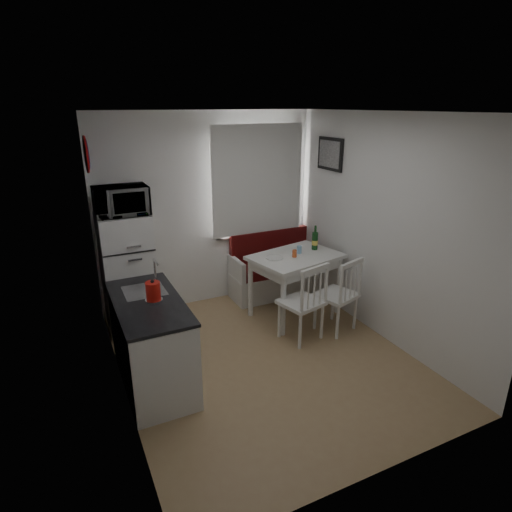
{
  "coord_description": "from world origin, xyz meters",
  "views": [
    {
      "loc": [
        -1.87,
        -3.62,
        2.67
      ],
      "look_at": [
        0.11,
        0.5,
        1.04
      ],
      "focal_mm": 30.0,
      "sensor_mm": 36.0,
      "label": 1
    }
  ],
  "objects_px": {
    "kitchen_counter": "(151,341)",
    "kettle": "(153,291)",
    "wine_bottle": "(315,238)",
    "dining_table": "(296,262)",
    "bench": "(275,274)",
    "chair_left": "(306,295)",
    "fridge": "(128,273)",
    "chair_right": "(342,288)",
    "microwave": "(121,201)"
  },
  "relations": [
    {
      "from": "kitchen_counter",
      "to": "kettle",
      "type": "xyz_separation_m",
      "value": [
        0.05,
        -0.06,
        0.55
      ]
    },
    {
      "from": "kettle",
      "to": "wine_bottle",
      "type": "xyz_separation_m",
      "value": [
        2.33,
        0.82,
        -0.01
      ]
    },
    {
      "from": "dining_table",
      "to": "bench",
      "type": "bearing_deg",
      "value": 71.99
    },
    {
      "from": "kitchen_counter",
      "to": "bench",
      "type": "xyz_separation_m",
      "value": [
        2.1,
        1.35,
        -0.14
      ]
    },
    {
      "from": "dining_table",
      "to": "chair_left",
      "type": "bearing_deg",
      "value": -122.83
    },
    {
      "from": "wine_bottle",
      "to": "fridge",
      "type": "bearing_deg",
      "value": 168.45
    },
    {
      "from": "bench",
      "to": "fridge",
      "type": "xyz_separation_m",
      "value": [
        -2.08,
        -0.11,
        0.42
      ]
    },
    {
      "from": "bench",
      "to": "kettle",
      "type": "relative_size",
      "value": 6.0
    },
    {
      "from": "chair_left",
      "to": "fridge",
      "type": "xyz_separation_m",
      "value": [
        -1.76,
        1.25,
        0.13
      ]
    },
    {
      "from": "bench",
      "to": "chair_right",
      "type": "distance_m",
      "value": 1.4
    },
    {
      "from": "bench",
      "to": "chair_left",
      "type": "height_order",
      "value": "chair_left"
    },
    {
      "from": "chair_left",
      "to": "kettle",
      "type": "xyz_separation_m",
      "value": [
        -1.73,
        -0.05,
        0.41
      ]
    },
    {
      "from": "kettle",
      "to": "kitchen_counter",
      "type": "bearing_deg",
      "value": 130.82
    },
    {
      "from": "bench",
      "to": "fridge",
      "type": "relative_size",
      "value": 0.9
    },
    {
      "from": "kitchen_counter",
      "to": "dining_table",
      "type": "distance_m",
      "value": 2.16
    },
    {
      "from": "kitchen_counter",
      "to": "fridge",
      "type": "relative_size",
      "value": 0.9
    },
    {
      "from": "kitchen_counter",
      "to": "microwave",
      "type": "bearing_deg",
      "value": 89.06
    },
    {
      "from": "kitchen_counter",
      "to": "fridge",
      "type": "distance_m",
      "value": 1.27
    },
    {
      "from": "microwave",
      "to": "wine_bottle",
      "type": "height_order",
      "value": "microwave"
    },
    {
      "from": "kettle",
      "to": "wine_bottle",
      "type": "relative_size",
      "value": 0.67
    },
    {
      "from": "chair_left",
      "to": "kettle",
      "type": "relative_size",
      "value": 2.5
    },
    {
      "from": "dining_table",
      "to": "fridge",
      "type": "distance_m",
      "value": 2.1
    },
    {
      "from": "bench",
      "to": "fridge",
      "type": "bearing_deg",
      "value": -176.96
    },
    {
      "from": "kitchen_counter",
      "to": "bench",
      "type": "bearing_deg",
      "value": 32.81
    },
    {
      "from": "bench",
      "to": "dining_table",
      "type": "bearing_deg",
      "value": -95.64
    },
    {
      "from": "microwave",
      "to": "wine_bottle",
      "type": "distance_m",
      "value": 2.48
    },
    {
      "from": "chair_right",
      "to": "kettle",
      "type": "bearing_deg",
      "value": 163.3
    },
    {
      "from": "chair_left",
      "to": "chair_right",
      "type": "height_order",
      "value": "chair_left"
    },
    {
      "from": "wine_bottle",
      "to": "kitchen_counter",
      "type": "bearing_deg",
      "value": -162.29
    },
    {
      "from": "kitchen_counter",
      "to": "dining_table",
      "type": "bearing_deg",
      "value": 18.02
    },
    {
      "from": "chair_right",
      "to": "kitchen_counter",
      "type": "bearing_deg",
      "value": 161.84
    },
    {
      "from": "fridge",
      "to": "kettle",
      "type": "xyz_separation_m",
      "value": [
        0.03,
        -1.3,
        0.28
      ]
    },
    {
      "from": "chair_left",
      "to": "wine_bottle",
      "type": "relative_size",
      "value": 1.68
    },
    {
      "from": "kettle",
      "to": "microwave",
      "type": "bearing_deg",
      "value": 91.37
    },
    {
      "from": "dining_table",
      "to": "wine_bottle",
      "type": "xyz_separation_m",
      "value": [
        0.35,
        0.1,
        0.26
      ]
    },
    {
      "from": "bench",
      "to": "wine_bottle",
      "type": "height_order",
      "value": "wine_bottle"
    },
    {
      "from": "chair_left",
      "to": "kitchen_counter",
      "type": "bearing_deg",
      "value": 165.53
    },
    {
      "from": "chair_right",
      "to": "fridge",
      "type": "distance_m",
      "value": 2.59
    },
    {
      "from": "chair_left",
      "to": "wine_bottle",
      "type": "height_order",
      "value": "wine_bottle"
    },
    {
      "from": "kitchen_counter",
      "to": "chair_right",
      "type": "xyz_separation_m",
      "value": [
        2.28,
        -0.01,
        0.13
      ]
    },
    {
      "from": "kettle",
      "to": "chair_left",
      "type": "bearing_deg",
      "value": 1.61
    },
    {
      "from": "bench",
      "to": "dining_table",
      "type": "distance_m",
      "value": 0.82
    },
    {
      "from": "dining_table",
      "to": "chair_left",
      "type": "distance_m",
      "value": 0.73
    },
    {
      "from": "chair_right",
      "to": "microwave",
      "type": "bearing_deg",
      "value": 134.06
    },
    {
      "from": "kitchen_counter",
      "to": "dining_table",
      "type": "xyz_separation_m",
      "value": [
        2.03,
        0.66,
        0.28
      ]
    },
    {
      "from": "dining_table",
      "to": "chair_left",
      "type": "xyz_separation_m",
      "value": [
        -0.25,
        -0.67,
        -0.14
      ]
    },
    {
      "from": "microwave",
      "to": "chair_left",
      "type": "bearing_deg",
      "value": -34.3
    },
    {
      "from": "bench",
      "to": "kettle",
      "type": "distance_m",
      "value": 2.59
    },
    {
      "from": "fridge",
      "to": "microwave",
      "type": "xyz_separation_m",
      "value": [
        0.0,
        -0.05,
        0.9
      ]
    },
    {
      "from": "chair_right",
      "to": "kettle",
      "type": "relative_size",
      "value": 2.54
    }
  ]
}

